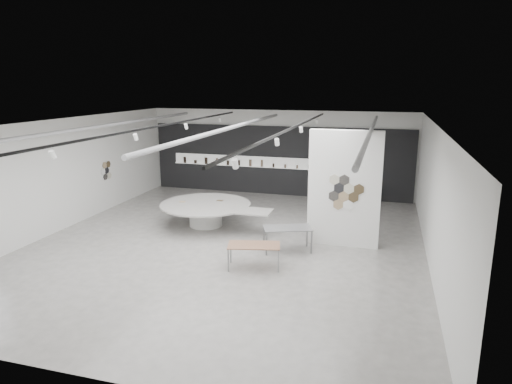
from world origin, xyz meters
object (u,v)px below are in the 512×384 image
(sample_table_stone, at_px, (287,230))
(kitchen_counter, at_px, (355,191))
(partition_column, at_px, (344,189))
(display_island, at_px, (207,211))
(sample_table_wood, at_px, (254,246))

(sample_table_stone, bearing_deg, kitchen_counter, 76.79)
(partition_column, distance_m, kitchen_counter, 5.70)
(display_island, bearing_deg, kitchen_counter, 44.90)
(sample_table_wood, bearing_deg, sample_table_stone, 68.29)
(display_island, distance_m, sample_table_stone, 3.66)
(partition_column, relative_size, sample_table_wood, 2.34)
(partition_column, xyz_separation_m, display_island, (-4.81, 0.63, -1.27))
(partition_column, distance_m, sample_table_stone, 2.17)
(partition_column, bearing_deg, display_island, 172.55)
(partition_column, height_order, kitchen_counter, partition_column)
(sample_table_stone, bearing_deg, sample_table_wood, -111.71)
(partition_column, bearing_deg, sample_table_stone, -146.42)
(sample_table_wood, relative_size, kitchen_counter, 0.92)
(partition_column, height_order, display_island, partition_column)
(display_island, relative_size, kitchen_counter, 2.47)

